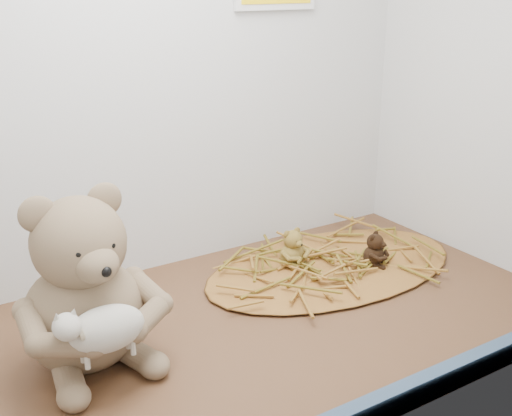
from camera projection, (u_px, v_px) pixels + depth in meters
alcove_shell at (184, 44)px, 94.60cm from camera, size 120.40×60.20×90.40cm
straw_bed at (332, 266)px, 126.63cm from camera, size 54.88×31.87×1.06cm
main_teddy at (81, 280)px, 91.43cm from camera, size 23.89×24.98×27.03cm
toy_lamb at (106, 329)px, 84.78cm from camera, size 13.78×8.41×8.90cm
mini_teddy_tan at (292, 246)px, 125.11cm from camera, size 6.99×7.28×7.59cm
mini_teddy_brown at (374, 248)px, 125.37cm from camera, size 7.74×7.82×6.76cm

